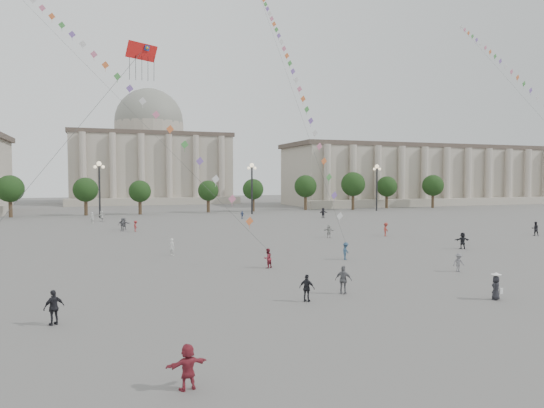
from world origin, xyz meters
name	(u,v)px	position (x,y,z in m)	size (l,w,h in m)	color
ground	(353,296)	(0.00, 0.00, 0.00)	(360.00, 360.00, 0.00)	#5E5B59
hall_east	(422,175)	(75.00, 93.89, 8.43)	(84.00, 26.22, 17.20)	#AAA28F
hall_central	(150,157)	(0.00, 129.22, 14.23)	(48.30, 34.30, 35.50)	#AAA28F
tree_row	(174,188)	(0.00, 78.00, 5.39)	(137.12, 5.12, 8.00)	#3A2C1D
lamp_post_mid_west	(99,179)	(-15.00, 70.00, 7.35)	(2.00, 0.90, 10.65)	#262628
lamp_post_mid_east	(252,179)	(15.00, 70.00, 7.35)	(2.00, 0.90, 10.65)	#262628
lamp_post_far_east	(377,179)	(45.00, 70.00, 7.35)	(2.00, 0.90, 10.65)	#262628
person_crowd_0	(242,215)	(9.75, 59.16, 0.75)	(0.88, 0.36, 1.50)	#364779
person_crowd_3	(463,241)	(21.00, 14.36, 0.87)	(1.62, 0.52, 1.75)	black
person_crowd_4	(102,216)	(-14.73, 62.06, 0.92)	(1.72, 0.55, 1.85)	silver
person_crowd_6	(459,263)	(11.88, 4.32, 0.74)	(0.96, 0.55, 1.48)	slate
person_crowd_7	(329,231)	(12.15, 28.01, 0.82)	(1.51, 0.48, 1.63)	#B7B6B2
person_crowd_8	(386,229)	(19.63, 26.75, 0.89)	(1.14, 0.66, 1.77)	maroon
person_crowd_9	(323,213)	(24.63, 55.72, 0.96)	(1.79, 0.57, 1.93)	black
person_crowd_10	(92,217)	(-16.19, 59.21, 0.93)	(0.68, 0.44, 1.86)	beige
person_crowd_12	(124,224)	(-11.67, 46.45, 0.86)	(1.59, 0.51, 1.71)	slate
person_crowd_13	(172,247)	(-8.43, 20.21, 0.83)	(0.60, 0.40, 1.66)	silver
person_crowd_15	(535,229)	(38.35, 20.91, 0.91)	(0.88, 0.69, 1.82)	black
person_crowd_16	(122,225)	(-12.05, 44.51, 0.93)	(1.09, 0.45, 1.86)	slate
person_crowd_17	(136,226)	(-10.30, 43.27, 0.77)	(1.00, 0.57, 1.54)	maroon
tourist_1	(307,288)	(-3.25, -0.25, 0.82)	(0.96, 0.40, 1.65)	black
tourist_2	(188,367)	(-12.08, -10.00, 0.81)	(1.51, 0.48, 1.63)	maroon
tourist_3	(343,280)	(-0.26, 0.76, 0.91)	(1.07, 0.44, 1.82)	slate
tourist_4	(54,307)	(-17.17, -0.23, 0.90)	(1.05, 0.44, 1.79)	black
kite_flyer_0	(268,258)	(-1.90, 10.93, 0.82)	(0.79, 0.62, 1.63)	maroon
kite_flyer_1	(346,251)	(6.18, 12.47, 0.79)	(1.03, 0.59, 1.59)	navy
hat_person	(496,287)	(7.83, -3.68, 0.80)	(0.85, 0.74, 1.69)	black
dragon_kite	(140,64)	(-12.21, 7.23, 15.09)	(6.41, 3.07, 18.41)	red
kite_train_west	(83,50)	(-16.32, 29.94, 21.25)	(27.47, 35.45, 58.14)	#3F3F3F
kite_train_mid	(283,50)	(9.34, 37.01, 25.16)	(6.67, 46.27, 64.28)	#3F3F3F
kite_train_east	(521,85)	(40.01, 25.39, 20.32)	(17.47, 43.84, 59.21)	#3F3F3F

